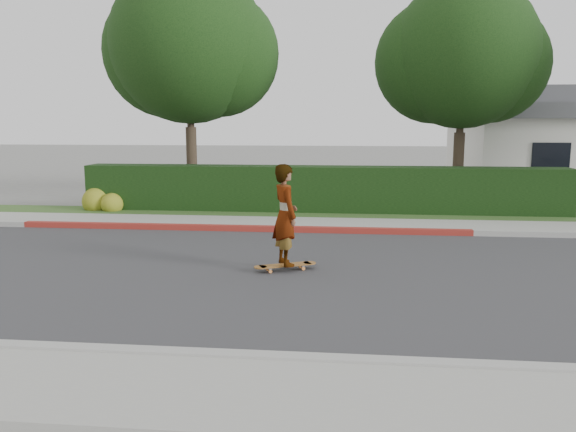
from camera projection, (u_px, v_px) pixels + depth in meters
The scene contains 14 objects.
ground at pixel (466, 279), 10.35m from camera, with size 120.00×120.00×0.00m, color slate.
road at pixel (466, 278), 10.35m from camera, with size 60.00×8.00×0.01m, color #2D2D30.
curb_near at pixel (542, 372), 6.32m from camera, with size 60.00×0.20×0.15m, color #9E9E99.
sidewalk_near at pixel (574, 414), 5.44m from camera, with size 60.00×1.60×0.12m, color gray.
curb_far at pixel (433, 232), 14.36m from camera, with size 60.00×0.20×0.15m, color #9E9E99.
curb_red_section at pixel (240, 228), 14.87m from camera, with size 12.00×0.21×0.15m, color maroon.
sidewalk_far at pixel (428, 226), 15.25m from camera, with size 60.00×1.60×0.12m, color gray.
planting_strip at pixel (420, 217), 16.82m from camera, with size 60.00×1.60×0.10m, color #2D4C1E.
hedge at pixel (321, 190), 17.60m from camera, with size 15.00×1.00×1.50m, color black.
flowering_shrub at pixel (101, 202), 17.92m from camera, with size 1.40×1.00×0.90m.
tree_left at pixel (190, 49), 18.77m from camera, with size 5.99×5.21×8.00m.
tree_center at pixel (462, 59), 18.41m from camera, with size 5.66×4.84×7.44m.
skateboard at pixel (285, 265), 10.88m from camera, with size 1.24×0.75×0.12m.
skateboarder at pixel (285, 215), 10.71m from camera, with size 0.71×0.47×1.95m, color white.
Camera 1 is at (-2.24, -10.31, 2.85)m, focal length 35.00 mm.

